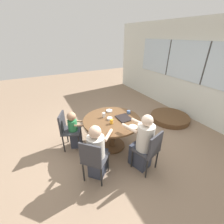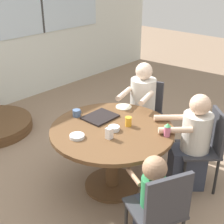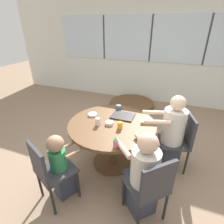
{
  "view_description": "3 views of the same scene",
  "coord_description": "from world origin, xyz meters",
  "px_view_note": "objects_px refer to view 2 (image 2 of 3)",
  "views": [
    {
      "loc": [
        2.5,
        -1.3,
        2.37
      ],
      "look_at": [
        0.0,
        0.0,
        0.91
      ],
      "focal_mm": 24.0,
      "sensor_mm": 36.0,
      "label": 1
    },
    {
      "loc": [
        -2.05,
        -1.86,
        2.24
      ],
      "look_at": [
        0.0,
        0.0,
        0.91
      ],
      "focal_mm": 50.0,
      "sensor_mm": 36.0,
      "label": 2
    },
    {
      "loc": [
        0.76,
        -2.03,
        1.99
      ],
      "look_at": [
        0.0,
        0.0,
        0.91
      ],
      "focal_mm": 28.0,
      "sensor_mm": 36.0,
      "label": 3
    }
  ],
  "objects_px": {
    "chair_for_woman_green_shirt": "(207,143)",
    "person_toddler": "(151,203)",
    "chair_for_man_blue_shirt": "(146,108)",
    "coffee_mug": "(77,113)",
    "person_woman_green_shirt": "(191,147)",
    "bowl_cereal": "(77,136)",
    "juice_glass": "(128,121)",
    "person_man_blue_shirt": "(141,113)",
    "milk_carton_small": "(109,133)",
    "sippy_cup": "(167,130)",
    "chair_for_toddler": "(161,208)",
    "bowl_white_shallow": "(114,128)"
  },
  "relations": [
    {
      "from": "chair_for_woman_green_shirt",
      "to": "juice_glass",
      "type": "height_order",
      "value": "chair_for_woman_green_shirt"
    },
    {
      "from": "person_man_blue_shirt",
      "to": "bowl_cereal",
      "type": "height_order",
      "value": "person_man_blue_shirt"
    },
    {
      "from": "chair_for_woman_green_shirt",
      "to": "person_toddler",
      "type": "distance_m",
      "value": 1.07
    },
    {
      "from": "sippy_cup",
      "to": "bowl_cereal",
      "type": "distance_m",
      "value": 0.86
    },
    {
      "from": "chair_for_woman_green_shirt",
      "to": "coffee_mug",
      "type": "relative_size",
      "value": 9.74
    },
    {
      "from": "person_toddler",
      "to": "bowl_white_shallow",
      "type": "height_order",
      "value": "person_toddler"
    },
    {
      "from": "person_man_blue_shirt",
      "to": "bowl_cereal",
      "type": "xyz_separation_m",
      "value": [
        -1.17,
        -0.12,
        0.21
      ]
    },
    {
      "from": "coffee_mug",
      "to": "bowl_cereal",
      "type": "distance_m",
      "value": 0.47
    },
    {
      "from": "person_woman_green_shirt",
      "to": "milk_carton_small",
      "type": "height_order",
      "value": "person_woman_green_shirt"
    },
    {
      "from": "chair_for_toddler",
      "to": "coffee_mug",
      "type": "bearing_deg",
      "value": 100.24
    },
    {
      "from": "sippy_cup",
      "to": "coffee_mug",
      "type": "bearing_deg",
      "value": 106.78
    },
    {
      "from": "person_man_blue_shirt",
      "to": "chair_for_woman_green_shirt",
      "type": "bearing_deg",
      "value": 157.38
    },
    {
      "from": "bowl_cereal",
      "to": "coffee_mug",
      "type": "bearing_deg",
      "value": 48.25
    },
    {
      "from": "chair_for_woman_green_shirt",
      "to": "juice_glass",
      "type": "relative_size",
      "value": 9.07
    },
    {
      "from": "coffee_mug",
      "to": "juice_glass",
      "type": "distance_m",
      "value": 0.59
    },
    {
      "from": "chair_for_toddler",
      "to": "person_man_blue_shirt",
      "type": "bearing_deg",
      "value": 68.22
    },
    {
      "from": "chair_for_man_blue_shirt",
      "to": "coffee_mug",
      "type": "xyz_separation_m",
      "value": [
        -1.02,
        0.19,
        0.23
      ]
    },
    {
      "from": "chair_for_man_blue_shirt",
      "to": "milk_carton_small",
      "type": "bearing_deg",
      "value": 93.14
    },
    {
      "from": "chair_for_man_blue_shirt",
      "to": "bowl_cereal",
      "type": "bearing_deg",
      "value": 80.75
    },
    {
      "from": "chair_for_woman_green_shirt",
      "to": "bowl_white_shallow",
      "type": "relative_size",
      "value": 7.75
    },
    {
      "from": "sippy_cup",
      "to": "person_toddler",
      "type": "bearing_deg",
      "value": -156.4
    },
    {
      "from": "person_woman_green_shirt",
      "to": "person_man_blue_shirt",
      "type": "bearing_deg",
      "value": 30.99
    },
    {
      "from": "coffee_mug",
      "to": "juice_glass",
      "type": "bearing_deg",
      "value": -69.68
    },
    {
      "from": "chair_for_woman_green_shirt",
      "to": "person_toddler",
      "type": "height_order",
      "value": "person_toddler"
    },
    {
      "from": "bowl_white_shallow",
      "to": "bowl_cereal",
      "type": "relative_size",
      "value": 0.8
    },
    {
      "from": "chair_for_toddler",
      "to": "person_toddler",
      "type": "bearing_deg",
      "value": 90.0
    },
    {
      "from": "sippy_cup",
      "to": "chair_for_man_blue_shirt",
      "type": "bearing_deg",
      "value": 47.01
    },
    {
      "from": "bowl_white_shallow",
      "to": "bowl_cereal",
      "type": "bearing_deg",
      "value": 154.88
    },
    {
      "from": "person_woman_green_shirt",
      "to": "bowl_cereal",
      "type": "distance_m",
      "value": 1.22
    },
    {
      "from": "sippy_cup",
      "to": "bowl_white_shallow",
      "type": "relative_size",
      "value": 1.23
    },
    {
      "from": "chair_for_woman_green_shirt",
      "to": "bowl_white_shallow",
      "type": "bearing_deg",
      "value": 92.7
    },
    {
      "from": "milk_carton_small",
      "to": "person_toddler",
      "type": "bearing_deg",
      "value": -107.0
    },
    {
      "from": "chair_for_toddler",
      "to": "milk_carton_small",
      "type": "xyz_separation_m",
      "value": [
        0.26,
        0.79,
        0.25
      ]
    },
    {
      "from": "person_toddler",
      "to": "chair_for_toddler",
      "type": "bearing_deg",
      "value": -90.0
    },
    {
      "from": "bowl_cereal",
      "to": "person_man_blue_shirt",
      "type": "bearing_deg",
      "value": 5.66
    },
    {
      "from": "person_man_blue_shirt",
      "to": "milk_carton_small",
      "type": "relative_size",
      "value": 10.71
    },
    {
      "from": "coffee_mug",
      "to": "sippy_cup",
      "type": "relative_size",
      "value": 0.65
    },
    {
      "from": "coffee_mug",
      "to": "person_man_blue_shirt",
      "type": "bearing_deg",
      "value": -15.1
    },
    {
      "from": "person_toddler",
      "to": "milk_carton_small",
      "type": "height_order",
      "value": "person_toddler"
    },
    {
      "from": "chair_for_toddler",
      "to": "sippy_cup",
      "type": "relative_size",
      "value": 6.32
    },
    {
      "from": "chair_for_toddler",
      "to": "person_woman_green_shirt",
      "type": "relative_size",
      "value": 0.82
    },
    {
      "from": "sippy_cup",
      "to": "person_woman_green_shirt",
      "type": "bearing_deg",
      "value": -16.1
    },
    {
      "from": "chair_for_man_blue_shirt",
      "to": "sippy_cup",
      "type": "distance_m",
      "value": 1.1
    },
    {
      "from": "sippy_cup",
      "to": "juice_glass",
      "type": "height_order",
      "value": "sippy_cup"
    },
    {
      "from": "sippy_cup",
      "to": "bowl_cereal",
      "type": "relative_size",
      "value": 0.98
    },
    {
      "from": "person_woman_green_shirt",
      "to": "person_toddler",
      "type": "distance_m",
      "value": 0.96
    },
    {
      "from": "chair_for_man_blue_shirt",
      "to": "person_toddler",
      "type": "height_order",
      "value": "person_toddler"
    },
    {
      "from": "chair_for_toddler",
      "to": "milk_carton_small",
      "type": "relative_size",
      "value": 8.05
    },
    {
      "from": "chair_for_toddler",
      "to": "juice_glass",
      "type": "relative_size",
      "value": 9.07
    },
    {
      "from": "person_woman_green_shirt",
      "to": "person_toddler",
      "type": "height_order",
      "value": "person_woman_green_shirt"
    }
  ]
}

